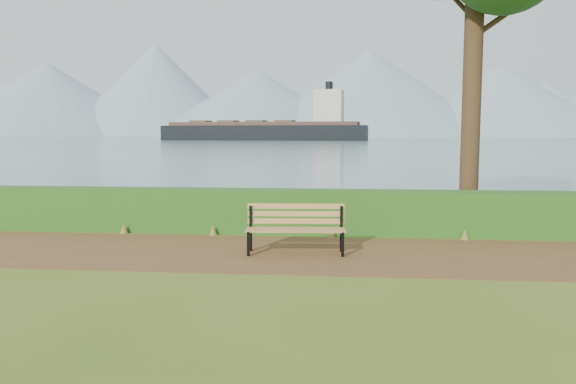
# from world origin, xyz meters

# --- Properties ---
(ground) EXTENTS (140.00, 140.00, 0.00)m
(ground) POSITION_xyz_m (0.00, 0.00, 0.00)
(ground) COLOR #465E1A
(ground) RESTS_ON ground
(path) EXTENTS (40.00, 3.40, 0.01)m
(path) POSITION_xyz_m (0.00, 0.30, 0.01)
(path) COLOR #56371D
(path) RESTS_ON ground
(hedge) EXTENTS (32.00, 0.85, 1.00)m
(hedge) POSITION_xyz_m (0.00, 2.60, 0.50)
(hedge) COLOR #174513
(hedge) RESTS_ON ground
(water) EXTENTS (700.00, 510.00, 0.00)m
(water) POSITION_xyz_m (0.00, 260.00, 0.01)
(water) COLOR #476572
(water) RESTS_ON ground
(mountains) EXTENTS (585.00, 190.00, 70.00)m
(mountains) POSITION_xyz_m (-9.17, 406.05, 27.70)
(mountains) COLOR gray
(mountains) RESTS_ON ground
(bench) EXTENTS (1.93, 0.68, 0.95)m
(bench) POSITION_xyz_m (0.93, 0.33, 0.55)
(bench) COLOR black
(bench) RESTS_ON ground
(cargo_ship) EXTENTS (66.78, 17.93, 20.04)m
(cargo_ship) POSITION_xyz_m (-21.20, 168.17, 2.99)
(cargo_ship) COLOR black
(cargo_ship) RESTS_ON ground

